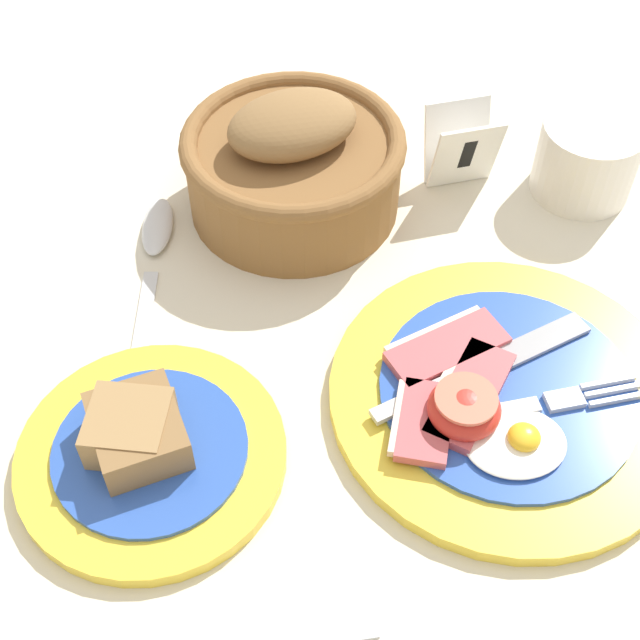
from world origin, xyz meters
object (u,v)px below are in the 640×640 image
object	(u,v)px
number_card	(461,148)
sugar_cup	(587,156)
bread_basket	(293,163)
teaspoon_by_saucer	(154,250)
breakfast_plate	(500,396)
bread_plate	(147,448)

from	to	relation	value
number_card	sugar_cup	bearing A→B (deg)	-19.98
sugar_cup	bread_basket	world-z (taller)	bread_basket
teaspoon_by_saucer	breakfast_plate	bearing A→B (deg)	-119.83
breakfast_plate	bread_basket	world-z (taller)	bread_basket
breakfast_plate	bread_basket	size ratio (longest dim) A/B	1.37
number_card	breakfast_plate	bearing A→B (deg)	-102.72
bread_plate	teaspoon_by_saucer	xyz separation A→B (m)	(0.00, 0.20, -0.01)
sugar_cup	bread_basket	xyz separation A→B (m)	(-0.26, 0.01, 0.01)
sugar_cup	teaspoon_by_saucer	bearing A→B (deg)	-174.05
bread_plate	bread_basket	xyz separation A→B (m)	(0.13, 0.25, 0.03)
breakfast_plate	number_card	size ratio (longest dim) A/B	3.57
breakfast_plate	bread_basket	xyz separation A→B (m)	(-0.13, 0.23, 0.04)
sugar_cup	bread_basket	size ratio (longest dim) A/B	0.46
bread_plate	sugar_cup	world-z (taller)	sugar_cup
bread_basket	breakfast_plate	bearing A→B (deg)	-61.17
sugar_cup	bread_basket	distance (m)	0.26
breakfast_plate	bread_plate	xyz separation A→B (m)	(-0.26, -0.02, 0.00)
breakfast_plate	bread_basket	bearing A→B (deg)	118.83
breakfast_plate	teaspoon_by_saucer	world-z (taller)	breakfast_plate
sugar_cup	teaspoon_by_saucer	xyz separation A→B (m)	(-0.38, -0.04, -0.03)
number_card	teaspoon_by_saucer	distance (m)	0.28
sugar_cup	number_card	bearing A→B (deg)	167.58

